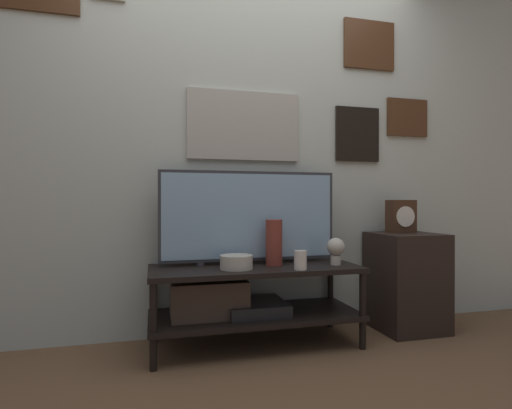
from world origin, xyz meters
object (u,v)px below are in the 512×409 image
object	(u,v)px
television	(249,216)
candle_jar	(300,260)
vase_wide_bowl	(236,262)
decorative_bust	(336,249)
vase_tall_ceramic	(274,242)
mantel_clock	(401,216)

from	to	relation	value
television	candle_jar	xyz separation A→B (m)	(0.23, -0.30, -0.25)
vase_wide_bowl	decorative_bust	xyz separation A→B (m)	(0.63, -0.01, 0.06)
vase_wide_bowl	vase_tall_ceramic	bearing A→B (deg)	18.02
vase_tall_ceramic	decorative_bust	distance (m)	0.39
vase_tall_ceramic	vase_wide_bowl	xyz separation A→B (m)	(-0.25, -0.08, -0.10)
television	candle_jar	world-z (taller)	television
candle_jar	vase_tall_ceramic	bearing A→B (deg)	115.07
television	candle_jar	distance (m)	0.45
candle_jar	decorative_bust	bearing A→B (deg)	22.39
television	vase_tall_ceramic	bearing A→B (deg)	-36.76
television	vase_wide_bowl	distance (m)	0.34
decorative_bust	mantel_clock	world-z (taller)	mantel_clock
vase_tall_ceramic	candle_jar	distance (m)	0.24
television	mantel_clock	world-z (taller)	television
candle_jar	mantel_clock	xyz separation A→B (m)	(0.86, 0.29, 0.23)
television	decorative_bust	bearing A→B (deg)	-20.50
vase_wide_bowl	mantel_clock	world-z (taller)	mantel_clock
television	vase_tall_ceramic	size ratio (longest dim) A/B	4.02
mantel_clock	vase_wide_bowl	bearing A→B (deg)	-171.98
vase_wide_bowl	candle_jar	distance (m)	0.37
television	decorative_bust	size ratio (longest dim) A/B	6.73
vase_tall_ceramic	vase_wide_bowl	world-z (taller)	vase_tall_ceramic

